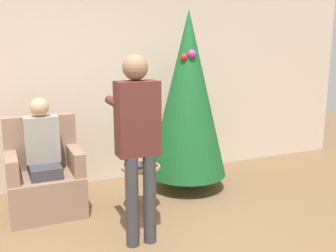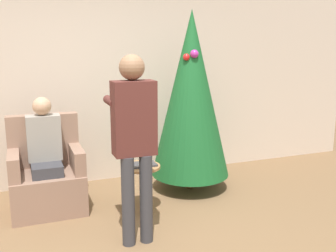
{
  "view_description": "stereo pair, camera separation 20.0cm",
  "coord_description": "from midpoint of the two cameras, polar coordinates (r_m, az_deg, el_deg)",
  "views": [
    {
      "loc": [
        -1.17,
        -2.8,
        1.84
      ],
      "look_at": [
        0.47,
        0.93,
        0.96
      ],
      "focal_mm": 42.0,
      "sensor_mm": 36.0,
      "label": 1
    },
    {
      "loc": [
        -0.99,
        -2.88,
        1.84
      ],
      "look_at": [
        0.47,
        0.93,
        0.96
      ],
      "focal_mm": 42.0,
      "sensor_mm": 36.0,
      "label": 2
    }
  ],
  "objects": [
    {
      "name": "christmas_tree",
      "position": [
        4.83,
        1.74,
        4.59
      ],
      "size": [
        0.97,
        0.97,
        2.22
      ],
      "color": "brown",
      "rests_on": "ground_plane"
    },
    {
      "name": "person_standing",
      "position": [
        3.51,
        -6.03,
        -1.13
      ],
      "size": [
        0.4,
        0.57,
        1.73
      ],
      "color": "#38383D",
      "rests_on": "ground_plane"
    },
    {
      "name": "armchair",
      "position": [
        4.57,
        -18.64,
        -7.41
      ],
      "size": [
        0.77,
        0.67,
        1.04
      ],
      "color": "#93705B",
      "rests_on": "ground_plane"
    },
    {
      "name": "wall_back",
      "position": [
        5.21,
        -11.73,
        6.48
      ],
      "size": [
        8.0,
        0.06,
        2.7
      ],
      "color": "beige",
      "rests_on": "ground_plane"
    },
    {
      "name": "laptop",
      "position": [
        4.3,
        -5.32,
        -5.67
      ],
      "size": [
        0.33,
        0.2,
        0.02
      ],
      "color": "#38383D",
      "rests_on": "side_stool"
    },
    {
      "name": "person_seated",
      "position": [
        4.44,
        -18.89,
        -3.5
      ],
      "size": [
        0.36,
        0.46,
        1.26
      ],
      "color": "#38383D",
      "rests_on": "ground_plane"
    },
    {
      "name": "side_stool",
      "position": [
        4.33,
        -5.3,
        -6.83
      ],
      "size": [
        0.42,
        0.42,
        0.52
      ],
      "color": "#A37547",
      "rests_on": "ground_plane"
    }
  ]
}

